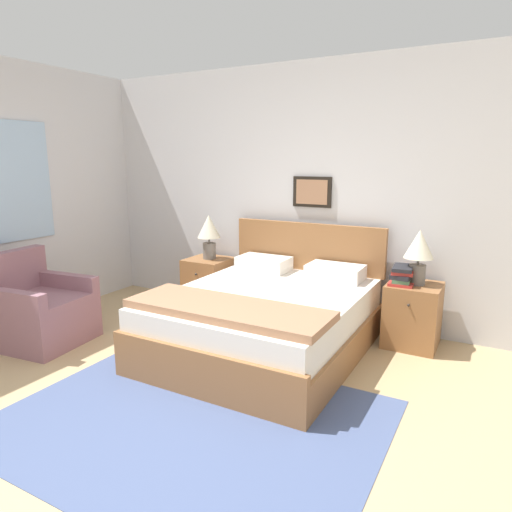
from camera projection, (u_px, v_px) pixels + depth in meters
ground_plane at (148, 454)px, 2.61m from camera, size 16.00×16.00×0.00m
wall_back at (321, 195)px, 4.61m from camera, size 7.63×0.09×2.60m
wall_left at (30, 193)px, 4.68m from camera, size 0.08×5.02×2.60m
area_rug_main at (190, 420)px, 2.93m from camera, size 2.38×1.84×0.01m
bed at (266, 318)px, 3.97m from camera, size 1.60×1.94×1.02m
armchair at (38, 312)px, 4.16m from camera, size 0.84×0.80×0.83m
nightstand_near_window at (209, 283)px, 5.12m from camera, size 0.45×0.48×0.57m
nightstand_by_door at (412, 315)px, 4.08m from camera, size 0.45×0.48×0.57m
table_lamp_near_window at (209, 231)px, 4.99m from camera, size 0.25×0.25×0.49m
table_lamp_by_door at (419, 250)px, 3.96m from camera, size 0.25×0.25×0.49m
book_thick_bottom at (402, 283)px, 4.03m from camera, size 0.22×0.28×0.03m
book_hardcover_middle at (402, 279)px, 4.02m from camera, size 0.16×0.27×0.03m
book_novel_upper at (402, 275)px, 4.01m from camera, size 0.18×0.28×0.04m
book_slim_near_top at (403, 271)px, 4.01m from camera, size 0.21×0.27×0.03m
book_paperback_top at (403, 268)px, 4.00m from camera, size 0.19×0.29×0.03m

